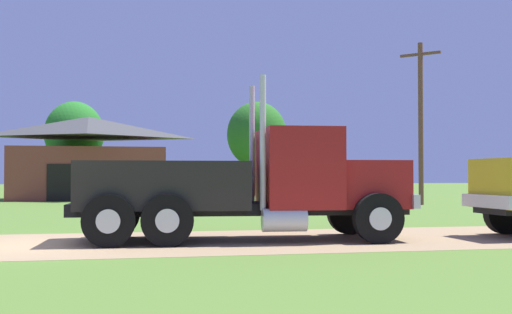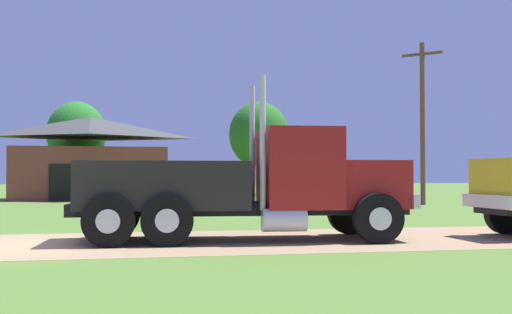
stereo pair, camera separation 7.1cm
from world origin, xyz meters
name	(u,v)px [view 1 (the left image)]	position (x,y,z in m)	size (l,w,h in m)	color
ground_plane	(38,245)	(0.00, 0.00, 0.00)	(200.00, 200.00, 0.00)	#51752B
dirt_track	(38,245)	(0.00, 0.00, 0.00)	(120.00, 5.70, 0.01)	#9D805B
truck_foreground_white	(246,186)	(4.74, 0.10, 1.30)	(8.16, 3.21, 3.84)	black
shed_building	(88,159)	(-0.05, 28.32, 2.56)	(9.91, 6.68, 5.29)	brown
utility_pole_near	(421,119)	(17.28, 16.67, 4.50)	(1.60, 1.71, 8.49)	brown
tree_mid	(74,134)	(-1.25, 33.78, 4.49)	(4.20, 4.20, 6.82)	#513823
tree_right	(257,135)	(12.43, 35.21, 4.70)	(4.65, 4.65, 7.27)	#513823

